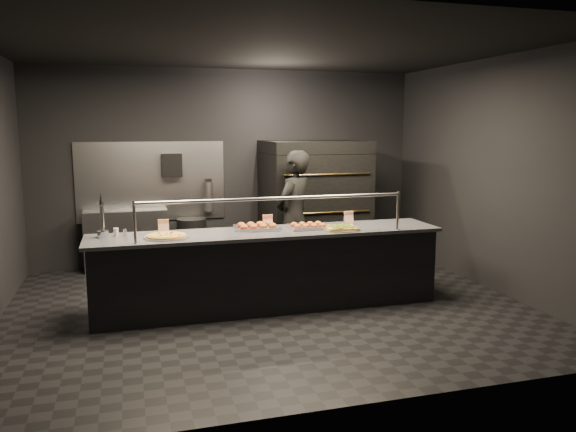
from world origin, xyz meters
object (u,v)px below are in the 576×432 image
at_px(pizza_oven, 314,202).
at_px(round_pizza, 166,236).
at_px(square_pizza, 341,228).
at_px(beer_tap, 103,225).
at_px(slider_tray_a, 257,227).
at_px(towel_dispenser, 172,165).
at_px(worker, 294,217).
at_px(trash_bin, 192,243).
at_px(service_counter, 269,269).
at_px(slider_tray_b, 308,226).
at_px(prep_shelf, 127,240).
at_px(fire_extinguisher, 209,196).

bearing_deg(pizza_oven, round_pizza, -140.55).
bearing_deg(square_pizza, beer_tap, 174.02).
bearing_deg(slider_tray_a, towel_dispenser, 109.65).
distance_m(towel_dispenser, worker, 2.14).
height_order(pizza_oven, trash_bin, pizza_oven).
xyz_separation_m(pizza_oven, towel_dispenser, (-2.10, 0.49, 0.58)).
height_order(towel_dispenser, beer_tap, towel_dispenser).
bearing_deg(service_counter, slider_tray_a, 123.67).
bearing_deg(trash_bin, worker, -43.66).
bearing_deg(slider_tray_b, towel_dispenser, 120.76).
relative_size(round_pizza, trash_bin, 0.66).
distance_m(beer_tap, square_pizza, 2.70).
bearing_deg(prep_shelf, fire_extinguisher, 3.66).
relative_size(fire_extinguisher, trash_bin, 0.68).
bearing_deg(worker, slider_tray_a, 8.65).
xyz_separation_m(prep_shelf, trash_bin, (0.96, -0.10, -0.08)).
bearing_deg(slider_tray_a, round_pizza, -169.50).
relative_size(slider_tray_b, worker, 0.25).
xyz_separation_m(beer_tap, worker, (2.45, 0.88, -0.16)).
bearing_deg(slider_tray_b, round_pizza, -177.04).
distance_m(beer_tap, slider_tray_a, 1.74).
bearing_deg(service_counter, pizza_oven, 57.73).
height_order(service_counter, round_pizza, service_counter).
distance_m(fire_extinguisher, slider_tray_b, 2.51).
bearing_deg(pizza_oven, service_counter, -122.27).
bearing_deg(service_counter, slider_tray_b, 4.46).
bearing_deg(pizza_oven, square_pizza, -99.71).
relative_size(towel_dispenser, slider_tray_b, 0.78).
xyz_separation_m(slider_tray_a, worker, (0.72, 0.87, -0.05)).
relative_size(pizza_oven, trash_bin, 2.56).
height_order(towel_dispenser, round_pizza, towel_dispenser).
distance_m(round_pizza, worker, 2.08).
distance_m(towel_dispenser, slider_tray_b, 2.80).
height_order(prep_shelf, worker, worker).
bearing_deg(fire_extinguisher, towel_dispenser, -178.96).
height_order(service_counter, pizza_oven, pizza_oven).
relative_size(fire_extinguisher, beer_tap, 1.01).
distance_m(pizza_oven, slider_tray_a, 2.18).
bearing_deg(trash_bin, prep_shelf, 174.03).
bearing_deg(prep_shelf, worker, -30.44).
bearing_deg(slider_tray_b, worker, 83.30).
xyz_separation_m(service_counter, fire_extinguisher, (-0.35, 2.40, 0.60)).
bearing_deg(beer_tap, round_pizza, -15.26).
xyz_separation_m(towel_dispenser, trash_bin, (0.26, -0.17, -1.18)).
xyz_separation_m(fire_extinguisher, slider_tray_a, (0.25, -2.25, -0.11)).
bearing_deg(slider_tray_b, prep_shelf, 132.62).
distance_m(pizza_oven, towel_dispenser, 2.23).
xyz_separation_m(service_counter, trash_bin, (-0.64, 2.22, -0.09)).
xyz_separation_m(service_counter, prep_shelf, (-1.60, 2.32, -0.01)).
bearing_deg(worker, prep_shelf, -72.33).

